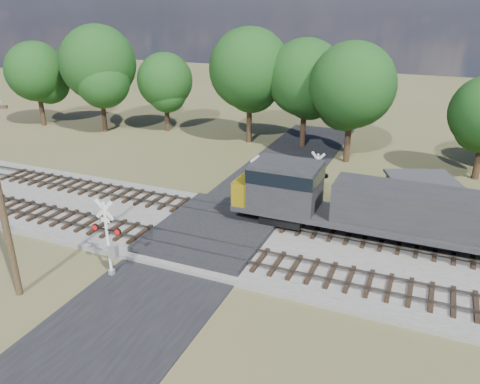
% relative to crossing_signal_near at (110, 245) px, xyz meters
% --- Properties ---
extents(ground, '(160.00, 160.00, 0.00)m').
position_rel_crossing_signal_near_xyz_m(ground, '(3.02, 6.03, -1.86)').
color(ground, '#454B28').
rests_on(ground, ground).
extents(ballast_bed, '(140.00, 10.00, 0.30)m').
position_rel_crossing_signal_near_xyz_m(ballast_bed, '(13.02, 6.53, -1.71)').
color(ballast_bed, gray).
rests_on(ballast_bed, ground).
extents(road, '(7.00, 60.00, 0.08)m').
position_rel_crossing_signal_near_xyz_m(road, '(3.02, 6.03, -1.82)').
color(road, black).
rests_on(road, ground).
extents(crossing_panel, '(7.00, 9.00, 0.62)m').
position_rel_crossing_signal_near_xyz_m(crossing_panel, '(3.02, 6.53, -1.54)').
color(crossing_panel, '#262628').
rests_on(crossing_panel, ground).
extents(track_near, '(140.00, 2.60, 0.33)m').
position_rel_crossing_signal_near_xyz_m(track_near, '(6.14, 4.03, -1.45)').
color(track_near, black).
rests_on(track_near, ballast_bed).
extents(track_far, '(140.00, 2.60, 0.33)m').
position_rel_crossing_signal_near_xyz_m(track_far, '(6.14, 9.03, -1.45)').
color(track_far, black).
rests_on(track_far, ballast_bed).
extents(crossing_signal_near, '(1.80, 0.39, 4.47)m').
position_rel_crossing_signal_near_xyz_m(crossing_signal_near, '(0.00, 0.00, 0.00)').
color(crossing_signal_near, silver).
rests_on(crossing_signal_near, ground).
extents(crossing_signal_far, '(1.69, 0.45, 4.22)m').
position_rel_crossing_signal_near_xyz_m(crossing_signal_far, '(7.76, 13.05, -0.10)').
color(crossing_signal_far, silver).
rests_on(crossing_signal_far, ground).
extents(equipment_shed, '(5.53, 5.53, 2.91)m').
position_rel_crossing_signal_near_xyz_m(equipment_shed, '(14.82, 13.99, -0.39)').
color(equipment_shed, '#41251C').
rests_on(equipment_shed, ground).
extents(treeline, '(81.94, 11.46, 11.72)m').
position_rel_crossing_signal_near_xyz_m(treeline, '(7.31, 26.18, 4.90)').
color(treeline, black).
rests_on(treeline, ground).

